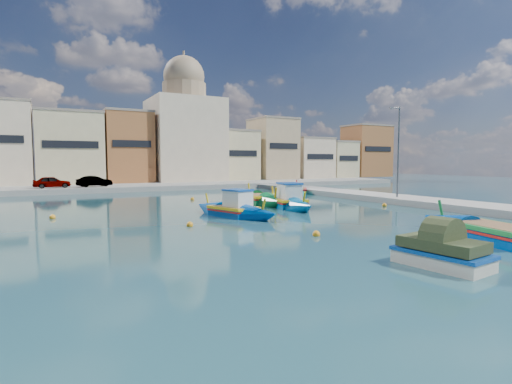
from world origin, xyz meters
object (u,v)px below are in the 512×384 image
object	(u,v)px
quay_street_lamp	(398,151)
luzzu_blue_cabin	(234,211)
luzzu_turquoise_cabin	(287,203)
luzzu_green	(261,200)
church_block	(185,128)
luzzu_blue_south	(495,236)
luzzu_cyan_mid	(296,193)
tender_near	(442,253)

from	to	relation	value
quay_street_lamp	luzzu_blue_cabin	size ratio (longest dim) A/B	1.03
luzzu_turquoise_cabin	luzzu_green	xyz separation A→B (m)	(-0.50, 3.20, -0.07)
church_block	luzzu_green	xyz separation A→B (m)	(-2.96, -29.18, -8.12)
luzzu_green	quay_street_lamp	bearing A→B (deg)	-24.85
luzzu_blue_cabin	quay_street_lamp	bearing A→B (deg)	3.98
quay_street_lamp	luzzu_blue_south	distance (m)	16.93
quay_street_lamp	luzzu_cyan_mid	size ratio (longest dim) A/B	0.99
luzzu_blue_south	church_block	bearing A→B (deg)	88.14
luzzu_turquoise_cabin	luzzu_cyan_mid	size ratio (longest dim) A/B	1.15
luzzu_blue_cabin	luzzu_green	distance (m)	7.88
luzzu_blue_south	tender_near	bearing A→B (deg)	-163.76
church_block	tender_near	xyz separation A→B (m)	(-7.19, -49.40, -7.96)
luzzu_turquoise_cabin	tender_near	bearing A→B (deg)	-105.54
church_block	quay_street_lamp	bearing A→B (deg)	-77.65
church_block	luzzu_blue_south	bearing A→B (deg)	-91.86
church_block	luzzu_turquoise_cabin	size ratio (longest dim) A/B	2.05
luzzu_green	luzzu_blue_south	xyz separation A→B (m)	(1.41, -18.58, -0.01)
luzzu_blue_cabin	luzzu_green	bearing A→B (deg)	48.48
luzzu_cyan_mid	luzzu_blue_south	bearing A→B (deg)	-103.45
quay_street_lamp	luzzu_cyan_mid	xyz separation A→B (m)	(-3.24, 10.28, -4.07)
luzzu_blue_cabin	luzzu_green	size ratio (longest dim) A/B	0.90
luzzu_turquoise_cabin	luzzu_green	distance (m)	3.24
luzzu_cyan_mid	luzzu_green	bearing A→B (deg)	-142.64
church_block	tender_near	size ratio (longest dim) A/B	6.10
quay_street_lamp	luzzu_cyan_mid	distance (m)	11.53
luzzu_cyan_mid	tender_near	distance (m)	28.10
luzzu_turquoise_cabin	church_block	bearing A→B (deg)	85.66
luzzu_blue_cabin	luzzu_green	world-z (taller)	luzzu_blue_cabin
quay_street_lamp	luzzu_blue_south	bearing A→B (deg)	-123.16
luzzu_cyan_mid	luzzu_green	xyz separation A→B (m)	(-7.16, -5.47, 0.02)
luzzu_turquoise_cabin	tender_near	size ratio (longest dim) A/B	2.97
luzzu_turquoise_cabin	luzzu_blue_cabin	size ratio (longest dim) A/B	1.20
tender_near	quay_street_lamp	bearing A→B (deg)	46.47
quay_street_lamp	luzzu_blue_south	xyz separation A→B (m)	(-8.99, -13.76, -4.06)
luzzu_turquoise_cabin	luzzu_blue_cabin	bearing A→B (deg)	-154.72
luzzu_blue_cabin	luzzu_blue_south	xyz separation A→B (m)	(6.64, -12.67, -0.05)
luzzu_turquoise_cabin	luzzu_green	world-z (taller)	luzzu_turquoise_cabin
church_block	luzzu_blue_cabin	size ratio (longest dim) A/B	2.47
quay_street_lamp	luzzu_blue_cabin	world-z (taller)	quay_street_lamp
luzzu_blue_south	quay_street_lamp	bearing A→B (deg)	56.84
quay_street_lamp	luzzu_turquoise_cabin	bearing A→B (deg)	170.71
luzzu_cyan_mid	luzzu_blue_south	xyz separation A→B (m)	(-5.75, -24.04, 0.02)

